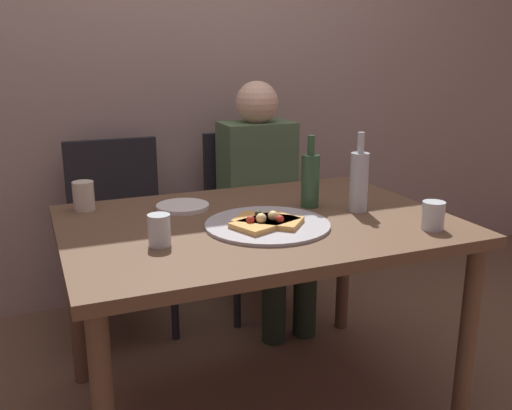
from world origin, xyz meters
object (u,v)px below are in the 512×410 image
pizza_slice_extra (265,222)px  tumbler_near (159,230)px  beer_bottle (310,179)px  chair_right (252,208)px  guest_in_sweater (264,191)px  plate_stack (183,207)px  pizza_slice_last (268,220)px  dining_table (258,241)px  chair_left (119,223)px  tumbler_far (84,196)px  wine_glass (433,216)px  pizza_tray (267,225)px  wine_bottle (359,180)px

pizza_slice_extra → tumbler_near: size_ratio=2.54×
beer_bottle → chair_right: bearing=83.9°
guest_in_sweater → plate_stack: bearing=41.9°
pizza_slice_last → dining_table: bearing=89.7°
dining_table → plate_stack: size_ratio=6.78×
pizza_slice_extra → tumbler_near: 0.36m
chair_left → tumbler_far: bearing=69.2°
pizza_slice_last → beer_bottle: size_ratio=0.91×
dining_table → chair_right: 0.95m
tumbler_near → chair_left: (0.02, 1.01, -0.28)m
tumbler_near → chair_right: size_ratio=0.11×
pizza_slice_last → pizza_slice_extra: bearing=-139.9°
dining_table → pizza_slice_last: (-0.00, -0.09, 0.10)m
dining_table → guest_in_sweater: 0.80m
tumbler_near → wine_glass: (0.88, -0.19, -0.00)m
chair_right → pizza_slice_last: bearing=71.0°
pizza_tray → tumbler_near: (-0.38, -0.05, 0.04)m
chair_left → chair_right: size_ratio=1.00×
beer_bottle → wine_bottle: bearing=-40.6°
pizza_tray → wine_bottle: wine_bottle is taller
wine_bottle → chair_right: (-0.05, 0.91, -0.34)m
tumbler_near → wine_glass: bearing=-11.9°
pizza_tray → wine_glass: (0.50, -0.24, 0.04)m
plate_stack → pizza_slice_extra: bearing=-61.2°
dining_table → tumbler_near: tumbler_near is taller
dining_table → chair_left: 0.96m
pizza_slice_last → chair_left: size_ratio=0.28×
pizza_tray → pizza_slice_last: size_ratio=1.70×
beer_bottle → wine_glass: 0.48m
dining_table → pizza_slice_last: 0.14m
beer_bottle → tumbler_far: (-0.80, 0.28, -0.05)m
tumbler_near → chair_right: bearing=54.7°
pizza_slice_extra → chair_right: 1.07m
dining_table → chair_left: chair_left is taller
wine_bottle → guest_in_sweater: bearing=94.1°
guest_in_sweater → pizza_tray: bearing=67.6°
pizza_slice_extra → wine_glass: wine_glass is taller
dining_table → chair_left: bearing=112.3°
pizza_slice_extra → beer_bottle: size_ratio=0.92×
chair_right → dining_table: bearing=69.2°
dining_table → pizza_slice_extra: pizza_slice_extra is taller
wine_bottle → pizza_slice_extra: bearing=-170.3°
pizza_tray → pizza_slice_extra: size_ratio=1.69×
tumbler_near → tumbler_far: size_ratio=0.91×
pizza_slice_extra → wine_bottle: 0.42m
wine_bottle → guest_in_sweater: guest_in_sweater is taller
dining_table → plate_stack: 0.33m
pizza_slice_last → tumbler_far: size_ratio=2.31×
plate_stack → chair_left: 0.69m
tumbler_far → wine_bottle: bearing=-23.0°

